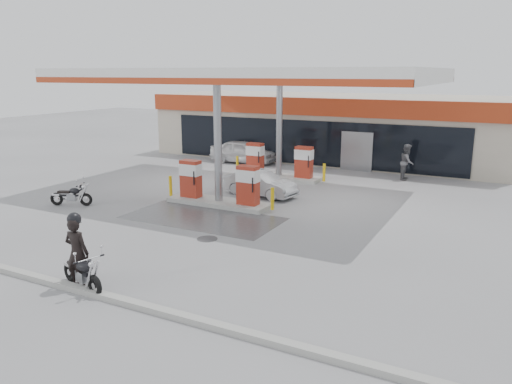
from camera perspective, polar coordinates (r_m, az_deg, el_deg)
ground at (r=19.52m, az=-7.33°, el=-2.77°), size 90.00×90.00×0.00m
wet_patch at (r=19.24m, az=-6.11°, el=-2.96°), size 6.00×3.00×0.00m
drain_cover at (r=16.87m, az=-5.59°, el=-5.34°), size 0.70×0.70×0.01m
kerb at (r=14.64m, az=-23.28°, el=-9.14°), size 28.00×0.25×0.15m
store_building at (r=33.25m, az=8.48°, el=7.47°), size 22.00×8.22×4.00m
canopy at (r=23.01m, az=-0.47°, el=13.11°), size 16.00×10.02×5.51m
pump_island_near at (r=20.95m, az=-4.29°, el=0.45°), size 5.14×1.30×1.78m
pump_island_far at (r=26.14m, az=2.63°, el=3.10°), size 5.14×1.30×1.78m
main_motorcycle at (r=13.68m, az=-19.22°, el=-8.79°), size 1.82×0.87×0.95m
biker_main at (r=13.66m, az=-19.77°, el=-6.53°), size 0.73×0.52×1.89m
parked_motorcycle at (r=22.17m, az=-20.31°, el=-0.43°), size 1.71×0.92×0.93m
sedan_white at (r=30.70m, az=-1.50°, el=4.65°), size 4.14×1.79×1.39m
attendant at (r=26.95m, az=16.88°, el=3.31°), size 0.74×0.93×1.85m
hatchback_silver at (r=22.45m, az=0.51°, el=0.99°), size 3.57×1.72×1.13m
parked_car_left at (r=33.56m, az=-0.50°, el=5.34°), size 4.58×2.01×1.31m
parked_car_right at (r=29.75m, az=25.60°, el=2.79°), size 4.16×1.98×1.15m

